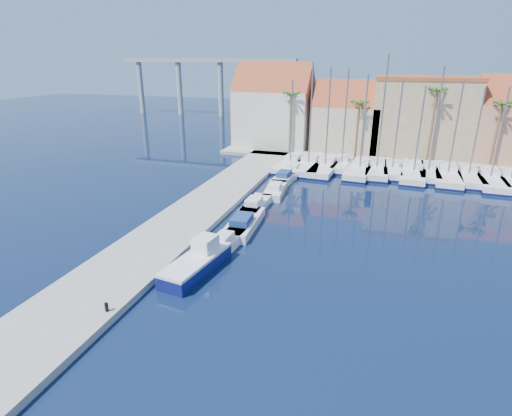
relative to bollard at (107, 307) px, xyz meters
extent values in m
plane|color=black|center=(6.60, 2.09, -0.77)|extent=(260.00, 260.00, 0.00)
cube|color=gray|center=(-2.40, 15.59, -0.52)|extent=(6.00, 77.00, 0.50)
cube|color=gray|center=(16.60, 50.09, -0.52)|extent=(54.00, 16.00, 0.50)
cylinder|color=black|center=(0.00, 0.00, 0.00)|extent=(0.22, 0.22, 0.55)
cube|color=#0F1558|center=(2.60, 6.55, -0.29)|extent=(3.04, 6.67, 0.96)
cube|color=white|center=(2.60, 6.55, 0.30)|extent=(3.04, 6.67, 0.21)
cube|color=white|center=(2.78, 7.82, 0.89)|extent=(1.62, 1.90, 1.18)
cube|color=white|center=(3.17, 10.92, -0.37)|extent=(1.95, 5.25, 0.80)
cube|color=white|center=(3.14, 10.41, 0.33)|extent=(1.26, 1.87, 0.60)
cube|color=white|center=(3.17, 15.21, -0.37)|extent=(2.69, 7.25, 0.80)
cube|color=navy|center=(3.21, 14.50, 0.33)|extent=(1.74, 2.58, 0.60)
cube|color=white|center=(2.77, 19.95, -0.37)|extent=(1.94, 5.95, 0.80)
cube|color=white|center=(2.77, 19.36, 0.33)|extent=(1.34, 2.09, 0.60)
cube|color=white|center=(3.35, 25.44, -0.37)|extent=(2.52, 6.26, 0.80)
cube|color=white|center=(3.41, 24.83, 0.33)|extent=(1.56, 2.25, 0.60)
cube|color=white|center=(3.21, 30.77, -0.37)|extent=(2.45, 6.49, 0.80)
cube|color=navy|center=(3.17, 30.14, 0.33)|extent=(1.57, 2.32, 0.60)
cube|color=white|center=(3.23, 34.91, -0.37)|extent=(2.46, 7.02, 0.80)
cube|color=white|center=(3.25, 34.22, 0.33)|extent=(1.64, 2.48, 0.60)
cube|color=white|center=(2.38, 37.56, -0.27)|extent=(3.39, 10.48, 1.00)
cube|color=#0D1143|center=(2.38, 37.56, -0.59)|extent=(3.46, 10.55, 0.28)
cube|color=white|center=(2.46, 38.59, 0.53)|extent=(2.09, 3.22, 0.60)
cylinder|color=slate|center=(2.35, 37.04, 5.60)|extent=(0.20, 0.20, 10.74)
cube|color=white|center=(4.82, 37.86, -0.27)|extent=(4.10, 12.16, 1.00)
cube|color=#0D1143|center=(4.82, 37.86, -0.59)|extent=(4.16, 12.22, 0.28)
cube|color=white|center=(4.72, 39.05, 0.53)|extent=(2.47, 3.75, 0.60)
cylinder|color=slate|center=(4.87, 37.27, 6.74)|extent=(0.20, 0.20, 13.02)
cube|color=white|center=(7.28, 37.37, -0.27)|extent=(3.64, 11.53, 1.00)
cube|color=#0D1143|center=(7.28, 37.37, -0.59)|extent=(3.71, 11.59, 0.28)
cube|color=white|center=(7.35, 38.51, 0.53)|extent=(2.27, 3.53, 0.60)
cylinder|color=slate|center=(7.24, 36.81, 6.42)|extent=(0.20, 0.20, 12.38)
cube|color=white|center=(9.27, 39.09, -0.27)|extent=(2.50, 8.35, 1.00)
cube|color=#0D1143|center=(9.27, 39.09, -0.59)|extent=(2.57, 8.42, 0.28)
cube|color=white|center=(9.30, 39.92, 0.53)|extent=(1.61, 2.54, 0.60)
cylinder|color=slate|center=(9.25, 38.68, 6.34)|extent=(0.20, 0.20, 12.22)
cube|color=white|center=(11.86, 37.48, -0.27)|extent=(3.70, 11.14, 1.00)
cube|color=#0D1143|center=(11.86, 37.48, -0.59)|extent=(3.77, 11.20, 0.28)
cube|color=white|center=(11.95, 38.58, 0.53)|extent=(2.25, 3.43, 0.60)
cylinder|color=slate|center=(11.82, 36.94, 6.04)|extent=(0.20, 0.20, 11.62)
cube|color=white|center=(13.94, 38.25, -0.27)|extent=(3.00, 10.72, 1.00)
cube|color=#0D1143|center=(13.94, 38.25, -0.59)|extent=(3.06, 10.79, 0.28)
cube|color=white|center=(13.91, 39.32, 0.53)|extent=(2.01, 3.24, 0.60)
cylinder|color=slate|center=(13.95, 37.72, 7.22)|extent=(0.20, 0.20, 13.98)
cube|color=white|center=(15.92, 38.32, -0.27)|extent=(2.48, 8.74, 1.00)
cube|color=#0D1143|center=(15.92, 38.32, -0.59)|extent=(2.54, 8.80, 0.28)
cube|color=white|center=(15.90, 39.19, 0.53)|extent=(1.65, 2.64, 0.60)
cylinder|color=slate|center=(15.93, 37.88, 5.72)|extent=(0.20, 0.20, 10.99)
cube|color=white|center=(18.61, 37.94, -0.27)|extent=(3.76, 11.39, 1.00)
cube|color=#0D1143|center=(18.61, 37.94, -0.59)|extent=(3.83, 11.45, 0.28)
cube|color=white|center=(18.70, 39.05, 0.53)|extent=(2.29, 3.51, 0.60)
cylinder|color=slate|center=(18.57, 37.38, 5.40)|extent=(0.20, 0.20, 10.34)
cube|color=white|center=(20.37, 38.60, -0.27)|extent=(2.58, 9.44, 1.00)
cube|color=#0D1143|center=(20.37, 38.60, -0.59)|extent=(2.64, 9.50, 0.28)
cube|color=white|center=(20.36, 39.54, 0.53)|extent=(1.75, 2.85, 0.60)
cylinder|color=slate|center=(20.38, 38.13, 6.53)|extent=(0.20, 0.20, 12.60)
cube|color=white|center=(22.66, 38.08, -0.27)|extent=(3.70, 11.69, 1.00)
cube|color=#0D1143|center=(22.66, 38.08, -0.59)|extent=(3.77, 11.75, 0.28)
cube|color=white|center=(22.73, 39.23, 0.53)|extent=(2.31, 3.58, 0.60)
cylinder|color=slate|center=(22.62, 37.50, 5.85)|extent=(0.20, 0.20, 11.25)
cube|color=white|center=(25.04, 38.30, -0.27)|extent=(2.88, 10.49, 1.00)
cube|color=#0D1143|center=(25.04, 38.30, -0.59)|extent=(2.95, 10.55, 0.28)
cube|color=white|center=(25.02, 39.34, 0.53)|extent=(1.95, 3.16, 0.60)
cylinder|color=slate|center=(25.05, 37.78, 5.41)|extent=(0.20, 0.20, 10.38)
cube|color=white|center=(27.34, 37.61, -0.27)|extent=(3.32, 11.49, 1.00)
cube|color=#0D1143|center=(27.34, 37.61, -0.59)|extent=(3.38, 11.55, 0.28)
cube|color=white|center=(27.38, 38.75, 0.53)|extent=(2.18, 3.48, 0.60)
cylinder|color=slate|center=(27.33, 37.04, 5.46)|extent=(0.20, 0.20, 10.46)
cube|color=white|center=(29.59, 37.77, -0.27)|extent=(2.83, 10.23, 1.00)
cube|color=#0D1143|center=(29.59, 37.77, -0.59)|extent=(2.89, 10.29, 0.28)
cube|color=white|center=(29.61, 38.79, 0.53)|extent=(1.91, 3.09, 0.60)
cube|color=beige|center=(-3.40, 49.09, 4.23)|extent=(12.00, 9.00, 9.00)
cube|color=maroon|center=(-3.40, 49.09, 8.73)|extent=(12.30, 9.00, 9.00)
cube|color=#C4AB8A|center=(8.60, 49.09, 3.23)|extent=(10.00, 8.00, 7.00)
cube|color=maroon|center=(8.60, 49.09, 6.73)|extent=(10.30, 8.00, 8.00)
cube|color=#99835E|center=(19.60, 50.09, 5.23)|extent=(14.00, 10.00, 11.00)
cube|color=maroon|center=(19.60, 50.09, 10.98)|extent=(14.20, 10.20, 0.50)
cube|color=tan|center=(31.60, 49.09, 3.73)|extent=(10.00, 8.00, 8.00)
cylinder|color=brown|center=(0.60, 44.09, 4.23)|extent=(0.36, 0.36, 9.00)
sphere|color=#2B611B|center=(0.60, 44.09, 8.58)|extent=(2.60, 2.60, 2.60)
cylinder|color=brown|center=(10.60, 44.09, 3.73)|extent=(0.36, 0.36, 8.00)
sphere|color=#2B611B|center=(10.60, 44.09, 7.58)|extent=(2.60, 2.60, 2.60)
cylinder|color=brown|center=(20.60, 44.09, 4.73)|extent=(0.36, 0.36, 10.00)
sphere|color=#2B611B|center=(20.60, 44.09, 9.58)|extent=(2.60, 2.60, 2.60)
cylinder|color=brown|center=(28.60, 44.09, 3.98)|extent=(0.36, 0.36, 8.50)
sphere|color=#2B611B|center=(28.60, 44.09, 8.08)|extent=(2.60, 2.60, 2.60)
cube|color=#9E9E99|center=(-31.40, 84.09, 13.23)|extent=(48.00, 2.20, 0.90)
cylinder|color=#9E9E99|center=(-51.40, 84.09, 6.23)|extent=(1.40, 1.40, 14.00)
cylinder|color=#9E9E99|center=(-39.40, 84.09, 6.23)|extent=(1.40, 1.40, 14.00)
cylinder|color=#9E9E99|center=(-27.40, 84.09, 6.23)|extent=(1.40, 1.40, 14.00)
cylinder|color=#9E9E99|center=(-15.40, 84.09, 6.23)|extent=(1.40, 1.40, 14.00)
camera|label=1|loc=(14.38, -16.18, 13.63)|focal=28.00mm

